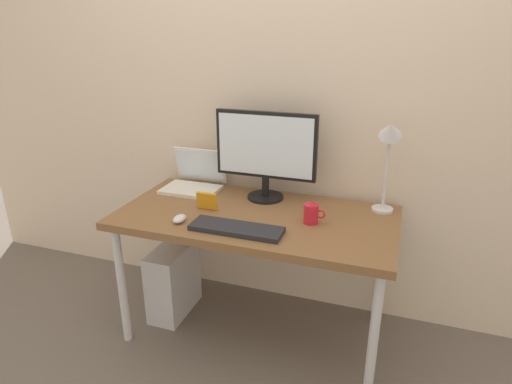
# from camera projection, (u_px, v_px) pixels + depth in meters

# --- Properties ---
(ground_plane) EXTENTS (6.00, 6.00, 0.00)m
(ground_plane) POSITION_uv_depth(u_px,v_px,m) (256.00, 330.00, 2.50)
(ground_plane) COLOR #665B51
(back_wall) EXTENTS (4.40, 0.04, 2.60)m
(back_wall) POSITION_uv_depth(u_px,v_px,m) (281.00, 88.00, 2.40)
(back_wall) COLOR beige
(back_wall) RESTS_ON ground_plane
(desk) EXTENTS (1.41, 0.71, 0.72)m
(desk) POSITION_uv_depth(u_px,v_px,m) (256.00, 225.00, 2.26)
(desk) COLOR brown
(desk) RESTS_ON ground_plane
(monitor) EXTENTS (0.56, 0.20, 0.48)m
(monitor) POSITION_uv_depth(u_px,v_px,m) (266.00, 150.00, 2.35)
(monitor) COLOR black
(monitor) RESTS_ON desk
(laptop) EXTENTS (0.32, 0.27, 0.23)m
(laptop) POSITION_uv_depth(u_px,v_px,m) (195.00, 179.00, 2.58)
(laptop) COLOR silver
(laptop) RESTS_ON desk
(desk_lamp) EXTENTS (0.11, 0.16, 0.50)m
(desk_lamp) POSITION_uv_depth(u_px,v_px,m) (389.00, 145.00, 2.13)
(desk_lamp) COLOR silver
(desk_lamp) RESTS_ON desk
(keyboard) EXTENTS (0.44, 0.14, 0.02)m
(keyboard) POSITION_uv_depth(u_px,v_px,m) (236.00, 229.00, 2.05)
(keyboard) COLOR #232328
(keyboard) RESTS_ON desk
(mouse) EXTENTS (0.06, 0.09, 0.03)m
(mouse) POSITION_uv_depth(u_px,v_px,m) (180.00, 219.00, 2.14)
(mouse) COLOR silver
(mouse) RESTS_ON desk
(coffee_mug) EXTENTS (0.11, 0.07, 0.10)m
(coffee_mug) POSITION_uv_depth(u_px,v_px,m) (311.00, 214.00, 2.12)
(coffee_mug) COLOR red
(coffee_mug) RESTS_ON desk
(photo_frame) EXTENTS (0.11, 0.03, 0.09)m
(photo_frame) POSITION_uv_depth(u_px,v_px,m) (207.00, 201.00, 2.28)
(photo_frame) COLOR orange
(photo_frame) RESTS_ON desk
(computer_tower) EXTENTS (0.18, 0.36, 0.42)m
(computer_tower) POSITION_uv_depth(u_px,v_px,m) (173.00, 280.00, 2.60)
(computer_tower) COLOR silver
(computer_tower) RESTS_ON ground_plane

